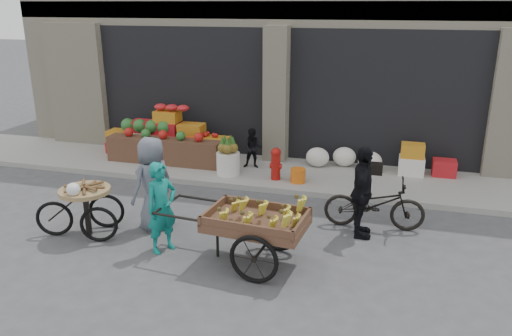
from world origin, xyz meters
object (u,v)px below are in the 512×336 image
(fire_hydrant, at_px, (276,162))
(bicycle, at_px, (374,204))
(tricycle_cart, at_px, (86,204))
(vendor_woman, at_px, (162,207))
(vendor_grey, at_px, (153,184))
(cyclist, at_px, (362,193))
(banana_cart, at_px, (253,218))
(seated_person, at_px, (253,148))
(orange_bucket, at_px, (298,175))
(pineapple_bin, at_px, (228,163))

(fire_hydrant, xyz_separation_m, bicycle, (2.16, -1.67, -0.05))
(tricycle_cart, bearing_deg, vendor_woman, -25.30)
(vendor_woman, height_order, vendor_grey, vendor_grey)
(tricycle_cart, xyz_separation_m, cyclist, (4.44, 1.20, 0.22))
(banana_cart, bearing_deg, bicycle, 52.04)
(tricycle_cart, distance_m, bicycle, 4.91)
(fire_hydrant, height_order, bicycle, bicycle)
(seated_person, xyz_separation_m, banana_cart, (1.18, -4.11, 0.17))
(cyclist, bearing_deg, banana_cart, 128.91)
(vendor_grey, bearing_deg, bicycle, 130.17)
(cyclist, bearing_deg, orange_bucket, 31.57)
(orange_bucket, height_order, cyclist, cyclist)
(cyclist, bearing_deg, pineapple_bin, 50.98)
(pineapple_bin, height_order, cyclist, cyclist)
(fire_hydrant, xyz_separation_m, cyclist, (1.96, -2.07, 0.28))
(vendor_woman, xyz_separation_m, tricycle_cart, (-1.48, 0.16, -0.17))
(tricycle_cart, xyz_separation_m, bicycle, (4.64, 1.60, -0.11))
(vendor_woman, bearing_deg, tricycle_cart, 113.47)
(fire_hydrant, xyz_separation_m, tricycle_cart, (-2.48, -3.27, 0.06))
(orange_bucket, bearing_deg, cyclist, -54.10)
(seated_person, height_order, bicycle, seated_person)
(pineapple_bin, distance_m, seated_person, 0.75)
(orange_bucket, relative_size, bicycle, 0.19)
(fire_hydrant, distance_m, vendor_grey, 3.11)
(fire_hydrant, height_order, seated_person, seated_person)
(tricycle_cart, bearing_deg, pineapple_bin, 48.21)
(orange_bucket, relative_size, vendor_grey, 0.20)
(fire_hydrant, relative_size, tricycle_cart, 0.49)
(bicycle, bearing_deg, vendor_woman, 114.79)
(orange_bucket, relative_size, seated_person, 0.34)
(banana_cart, relative_size, cyclist, 1.62)
(banana_cart, bearing_deg, pineapple_bin, 119.49)
(fire_hydrant, xyz_separation_m, vendor_woman, (-1.00, -3.43, 0.23))
(pineapple_bin, height_order, vendor_grey, vendor_grey)
(orange_bucket, height_order, bicycle, bicycle)
(bicycle, bearing_deg, seated_person, 46.65)
(bicycle, bearing_deg, orange_bucket, 41.42)
(pineapple_bin, distance_m, vendor_grey, 2.81)
(orange_bucket, xyz_separation_m, seated_person, (-1.20, 0.70, 0.31))
(seated_person, distance_m, banana_cart, 4.28)
(pineapple_bin, xyz_separation_m, seated_person, (0.40, 0.60, 0.21))
(orange_bucket, bearing_deg, bicycle, -44.25)
(seated_person, xyz_separation_m, vendor_grey, (-0.82, -3.34, 0.23))
(seated_person, height_order, banana_cart, seated_person)
(orange_bucket, height_order, tricycle_cart, tricycle_cart)
(pineapple_bin, distance_m, bicycle, 3.69)
(vendor_grey, bearing_deg, vendor_woman, 59.61)
(banana_cart, xyz_separation_m, tricycle_cart, (-2.97, 0.18, -0.19))
(tricycle_cart, xyz_separation_m, vendor_grey, (0.96, 0.58, 0.25))
(pineapple_bin, xyz_separation_m, bicycle, (3.26, -1.72, 0.08))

